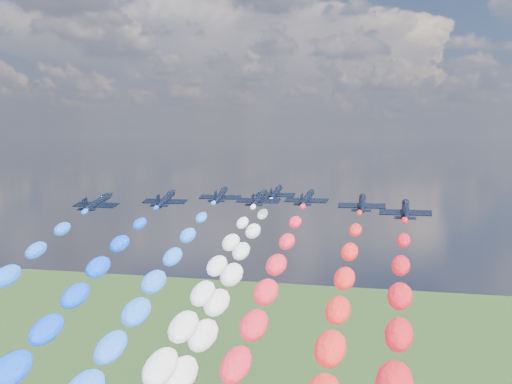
% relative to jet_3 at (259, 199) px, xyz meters
% --- Properties ---
extents(jet_0, '(10.74, 14.16, 5.87)m').
position_rel_jet_3_xyz_m(jet_0, '(-31.43, -17.01, 0.00)').
color(jet_0, black).
extents(jet_1, '(10.33, 13.87, 5.87)m').
position_rel_jet_3_xyz_m(jet_1, '(-20.06, -6.52, 0.00)').
color(jet_1, black).
extents(jet_2, '(10.63, 14.08, 5.87)m').
position_rel_jet_3_xyz_m(jet_2, '(-11.05, 6.15, 0.00)').
color(jet_2, black).
extents(jet_3, '(10.42, 13.93, 5.87)m').
position_rel_jet_3_xyz_m(jet_3, '(0.00, 0.00, 0.00)').
color(jet_3, black).
extents(jet_4, '(10.18, 13.76, 5.87)m').
position_rel_jet_3_xyz_m(jet_4, '(0.51, 15.38, 0.00)').
color(jet_4, black).
extents(trail_4, '(6.43, 120.79, 50.83)m').
position_rel_jet_3_xyz_m(trail_4, '(0.51, -47.25, -23.49)').
color(trail_4, white).
extents(jet_5, '(10.75, 14.16, 5.87)m').
position_rel_jet_3_xyz_m(jet_5, '(10.42, 3.44, 0.00)').
color(jet_5, black).
extents(jet_6, '(10.55, 14.02, 5.87)m').
position_rel_jet_3_xyz_m(jet_6, '(23.59, -4.95, 0.00)').
color(jet_6, black).
extents(jet_7, '(10.05, 13.67, 5.87)m').
position_rel_jet_3_xyz_m(jet_7, '(32.78, -15.15, 0.00)').
color(jet_7, black).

